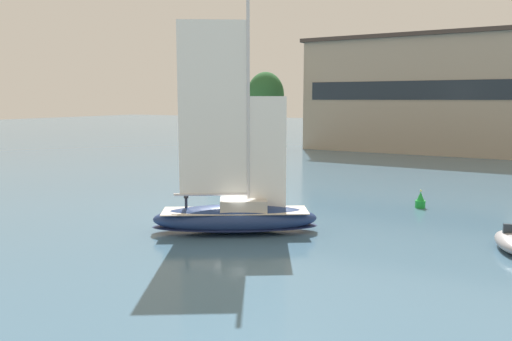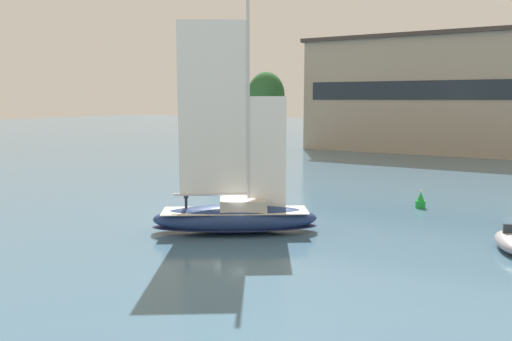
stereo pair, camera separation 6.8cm
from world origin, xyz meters
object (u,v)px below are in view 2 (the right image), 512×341
object	(u,v)px
sailboat_moored_mid_channel	(218,149)
motor_tender	(512,242)
sailboat_main	(236,215)
channel_buoy	(421,201)
tree_shore_center	(266,95)

from	to	relation	value
sailboat_moored_mid_channel	motor_tender	size ratio (longest dim) A/B	2.18
sailboat_main	channel_buoy	xyz separation A→B (m)	(9.83, 15.05, -0.64)
sailboat_main	motor_tender	size ratio (longest dim) A/B	3.43
channel_buoy	sailboat_main	bearing A→B (deg)	-123.15
sailboat_main	motor_tender	distance (m)	18.27
tree_shore_center	sailboat_main	size ratio (longest dim) A/B	0.90
tree_shore_center	sailboat_moored_mid_channel	xyz separation A→B (m)	(-2.37, -13.21, -9.43)
tree_shore_center	motor_tender	bearing A→B (deg)	-47.94
tree_shore_center	sailboat_moored_mid_channel	distance (m)	16.40
motor_tender	channel_buoy	size ratio (longest dim) A/B	2.97
sailboat_main	motor_tender	xyz separation A→B (m)	(17.56, 4.99, -0.71)
sailboat_moored_mid_channel	motor_tender	bearing A→B (deg)	-37.92
sailboat_main	channel_buoy	size ratio (longest dim) A/B	10.17
motor_tender	channel_buoy	distance (m)	12.69
channel_buoy	sailboat_moored_mid_channel	bearing A→B (deg)	145.83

